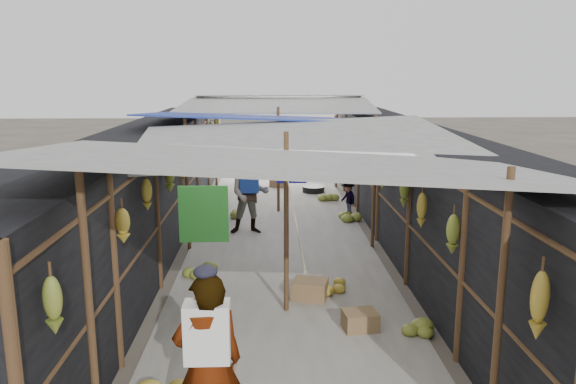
{
  "coord_description": "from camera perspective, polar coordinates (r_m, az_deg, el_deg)",
  "views": [
    {
      "loc": [
        -0.25,
        -4.59,
        3.36
      ],
      "look_at": [
        0.11,
        5.45,
        1.25
      ],
      "focal_mm": 35.0,
      "sensor_mm": 36.0,
      "label": 1
    }
  ],
  "objects": [
    {
      "name": "aisle_slab",
      "position": [
        11.58,
        -0.74,
        -4.95
      ],
      "size": [
        3.6,
        16.0,
        0.02
      ],
      "primitive_type": "cube",
      "color": "#9E998E",
      "rests_on": "ground"
    },
    {
      "name": "stall_left",
      "position": [
        11.57,
        -14.25,
        0.48
      ],
      "size": [
        1.4,
        15.0,
        2.3
      ],
      "primitive_type": "cube",
      "color": "black",
      "rests_on": "ground"
    },
    {
      "name": "stall_right",
      "position": [
        11.68,
        12.61,
        0.67
      ],
      "size": [
        1.4,
        15.0,
        2.3
      ],
      "primitive_type": "cube",
      "color": "black",
      "rests_on": "ground"
    },
    {
      "name": "crate_near",
      "position": [
        7.74,
        7.33,
        -12.86
      ],
      "size": [
        0.49,
        0.41,
        0.27
      ],
      "primitive_type": "cube",
      "rotation": [
        0.0,
        0.0,
        0.13
      ],
      "color": "brown",
      "rests_on": "ground"
    },
    {
      "name": "crate_mid",
      "position": [
        8.65,
        2.24,
        -9.91
      ],
      "size": [
        0.6,
        0.53,
        0.31
      ],
      "primitive_type": "cube",
      "rotation": [
        0.0,
        0.0,
        -0.26
      ],
      "color": "brown",
      "rests_on": "ground"
    },
    {
      "name": "crate_back",
      "position": [
        17.02,
        -1.06,
        0.92
      ],
      "size": [
        0.51,
        0.47,
        0.26
      ],
      "primitive_type": "cube",
      "rotation": [
        0.0,
        0.0,
        -0.41
      ],
      "color": "brown",
      "rests_on": "ground"
    },
    {
      "name": "black_basin",
      "position": [
        16.25,
        2.61,
        0.26
      ],
      "size": [
        0.64,
        0.64,
        0.19
      ],
      "primitive_type": "cylinder",
      "color": "black",
      "rests_on": "ground"
    },
    {
      "name": "vendor_elderly",
      "position": [
        5.24,
        -8.1,
        -16.89
      ],
      "size": [
        0.69,
        0.54,
        1.69
      ],
      "primitive_type": "imported",
      "rotation": [
        0.0,
        0.0,
        3.37
      ],
      "color": "white",
      "rests_on": "ground"
    },
    {
      "name": "shopper_blue",
      "position": [
        11.95,
        -3.93,
        -0.19
      ],
      "size": [
        0.87,
        0.69,
        1.74
      ],
      "primitive_type": "imported",
      "rotation": [
        0.0,
        0.0,
        0.03
      ],
      "color": "#1E3E97",
      "rests_on": "ground"
    },
    {
      "name": "vendor_seated",
      "position": [
        13.67,
        6.13,
        -0.62
      ],
      "size": [
        0.51,
        0.63,
        0.85
      ],
      "primitive_type": "imported",
      "rotation": [
        0.0,
        0.0,
        -1.16
      ],
      "color": "#4B4641",
      "rests_on": "ground"
    },
    {
      "name": "market_canopy",
      "position": [
        11.47,
        -0.68,
        7.08
      ],
      "size": [
        5.62,
        15.2,
        2.77
      ],
      "color": "brown",
      "rests_on": "ground"
    },
    {
      "name": "hanging_bananas",
      "position": [
        11.38,
        -1.51,
        3.13
      ],
      "size": [
        3.95,
        14.33,
        0.87
      ],
      "color": "olive",
      "rests_on": "ground"
    },
    {
      "name": "floor_bananas",
      "position": [
        10.48,
        -0.68,
        -5.99
      ],
      "size": [
        3.9,
        11.23,
        0.35
      ],
      "color": "#AD902C",
      "rests_on": "ground"
    }
  ]
}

